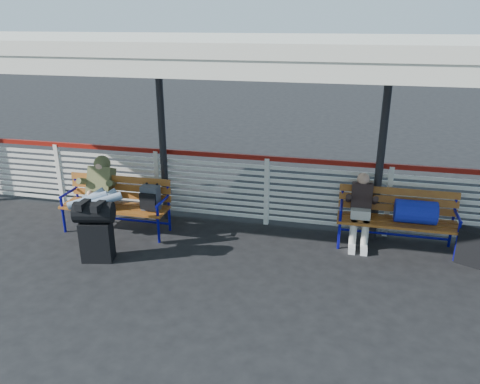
% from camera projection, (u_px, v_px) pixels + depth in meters
% --- Properties ---
extents(ground, '(60.00, 60.00, 0.00)m').
position_uv_depth(ground, '(241.00, 278.00, 6.49)').
color(ground, black).
rests_on(ground, ground).
extents(fence, '(12.08, 0.08, 1.24)m').
position_uv_depth(fence, '(267.00, 188.00, 8.00)').
color(fence, silver).
rests_on(fence, ground).
extents(canopy, '(12.60, 3.60, 3.16)m').
position_uv_depth(canopy, '(256.00, 46.00, 6.23)').
color(canopy, silver).
rests_on(canopy, ground).
extents(luggage_stack, '(0.61, 0.42, 0.93)m').
position_uv_depth(luggage_stack, '(96.00, 229.00, 6.82)').
color(luggage_stack, black).
rests_on(luggage_stack, ground).
extents(bench_left, '(1.80, 0.56, 0.92)m').
position_uv_depth(bench_left, '(125.00, 199.00, 7.75)').
color(bench_left, '#A76B20').
rests_on(bench_left, ground).
extents(bench_right, '(1.80, 0.56, 0.92)m').
position_uv_depth(bench_right, '(407.00, 213.00, 7.15)').
color(bench_right, '#A76B20').
rests_on(bench_right, ground).
extents(traveler_man, '(0.94, 1.64, 0.77)m').
position_uv_depth(traveler_man, '(97.00, 196.00, 7.44)').
color(traveler_man, '#899CB9').
rests_on(traveler_man, ground).
extents(companion_person, '(0.32, 0.66, 1.15)m').
position_uv_depth(companion_person, '(361.00, 209.00, 7.29)').
color(companion_person, beige).
rests_on(companion_person, ground).
extents(suitcase_side, '(0.44, 0.38, 0.54)m').
position_uv_depth(suitcase_side, '(472.00, 247.00, 6.79)').
color(suitcase_side, black).
rests_on(suitcase_side, ground).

